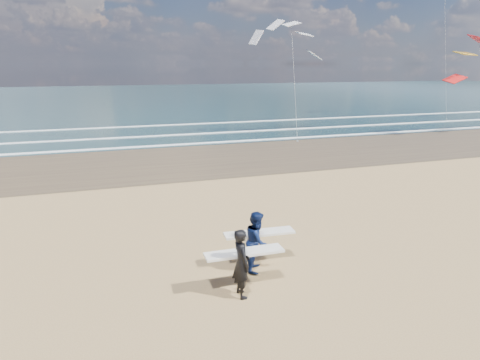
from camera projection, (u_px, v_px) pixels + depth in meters
name	position (u px, v px, depth m)	size (l,w,h in m)	color
wet_sand_strip	(407.00, 143.00, 33.96)	(220.00, 12.00, 0.01)	#4D3A29
ocean	(221.00, 96.00, 83.44)	(220.00, 100.00, 0.02)	#173033
foam_breakers	(340.00, 126.00, 43.20)	(220.00, 11.70, 0.05)	white
surfer_near	(242.00, 262.00, 11.41)	(2.21, 0.99, 1.92)	black
surfer_far	(257.00, 241.00, 12.89)	(2.23, 1.24, 1.86)	#0B1943
kite_1	(293.00, 62.00, 35.59)	(6.67, 4.83, 10.65)	slate
kite_5	(445.00, 36.00, 48.12)	(5.63, 4.72, 16.97)	slate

